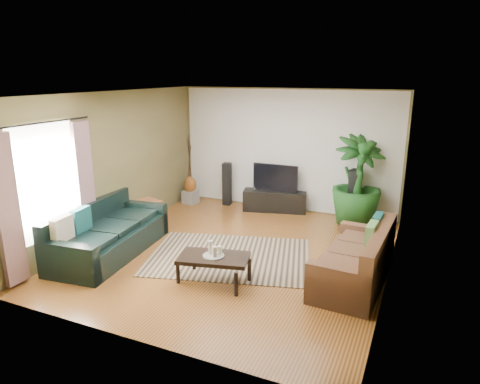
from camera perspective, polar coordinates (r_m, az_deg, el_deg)
The scene contains 28 objects.
floor at distance 7.49m, azimuth -0.63°, elevation -8.14°, with size 5.50×5.50×0.00m, color #9B5C28.
ceiling at distance 6.86m, azimuth -0.69°, elevation 12.97°, with size 5.50×5.50×0.00m, color white.
wall_back at distance 9.57m, azimuth 6.22°, elevation 5.52°, with size 5.00×5.00×0.00m, color olive.
wall_front at distance 4.80m, azimuth -14.48°, elevation -5.28°, with size 5.00×5.00×0.00m, color olive.
wall_left at distance 8.38m, azimuth -16.44°, elevation 3.51°, with size 5.50×5.50×0.00m, color olive.
wall_right at distance 6.46m, azimuth 19.96°, elevation -0.31°, with size 5.50×5.50×0.00m, color olive.
backwall_panel at distance 9.56m, azimuth 6.21°, elevation 5.51°, with size 4.90×4.90×0.00m, color white.
window_pane at distance 7.24m, azimuth -24.45°, elevation 1.29°, with size 1.80×1.80×0.00m, color white.
curtain_near at distance 6.81m, azimuth -28.56°, elevation -2.26°, with size 0.08×0.35×2.20m, color gray.
curtain_far at distance 7.77m, azimuth -19.93°, elevation 0.76°, with size 0.08×0.35×2.20m, color gray.
curtain_rod at distance 7.06m, azimuth -25.00°, elevation 8.34°, with size 0.03×0.03×1.90m, color black.
sofa_left at distance 7.66m, azimuth -16.98°, elevation -4.86°, with size 2.35×1.01×0.85m, color black.
sofa_right at distance 6.58m, azimuth 14.99°, elevation -8.15°, with size 1.93×0.87×0.85m, color brown.
area_rug at distance 7.34m, azimuth -1.43°, elevation -8.59°, with size 2.68×1.90×0.01m, color #9D7F5C.
coffee_table at distance 6.45m, azimuth -3.52°, elevation -10.22°, with size 1.03×0.56×0.42m, color black.
candle_tray at distance 6.36m, azimuth -3.55°, elevation -8.46°, with size 0.32×0.32×0.01m, color #969591.
candle_tall at distance 6.37m, azimuth -3.93°, elevation -7.36°, with size 0.07×0.07×0.21m, color beige.
candle_mid at distance 6.28m, azimuth -3.41°, elevation -7.94°, with size 0.07×0.07×0.16m, color beige.
candle_short at distance 6.35m, azimuth -2.75°, elevation -7.77°, with size 0.07×0.07×0.13m, color beige.
tv_stand at distance 9.65m, azimuth 4.65°, elevation -1.18°, with size 1.40×0.42×0.47m, color black.
television at distance 9.51m, azimuth 4.72°, elevation 1.91°, with size 1.02×0.06×0.61m, color black.
speaker_left at distance 10.01m, azimuth -1.75°, elevation 1.08°, with size 0.18×0.20×1.00m, color black.
speaker_right at distance 9.16m, azimuth 14.95°, elevation -0.48°, with size 0.20×0.22×1.11m, color black.
potted_plant at distance 8.95m, azimuth 15.34°, elevation 1.47°, with size 1.02×1.02×1.83m, color #174718.
plant_pot at distance 9.16m, azimuth 14.99°, elevation -3.27°, with size 0.34×0.34×0.26m, color black.
pedestal at distance 10.27m, azimuth -6.62°, elevation -0.64°, with size 0.31×0.31×0.31m, color gray.
vase at distance 10.19m, azimuth -6.67°, elevation 0.96°, with size 0.28×0.28×0.40m, color brown.
side_table at distance 8.95m, azimuth -12.30°, elevation -2.73°, with size 0.48×0.48×0.51m, color #985331.
Camera 1 is at (2.85, -6.23, 3.03)m, focal length 32.00 mm.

